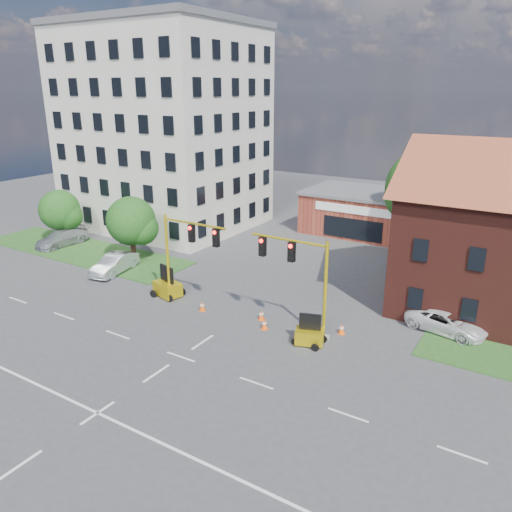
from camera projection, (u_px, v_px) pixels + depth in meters
name	position (u px, v px, depth m)	size (l,w,h in m)	color
ground	(181.00, 357.00, 28.07)	(120.00, 120.00, 0.00)	#404042
grass_verge_nw	(83.00, 251.00, 46.07)	(22.00, 6.00, 0.08)	#23481B
lane_markings	(143.00, 382.00, 25.65)	(60.00, 36.00, 0.01)	white
office_block	(163.00, 128.00, 52.35)	(18.40, 15.40, 20.60)	beige
brick_shop	(367.00, 212.00, 51.52)	(12.40, 8.40, 4.30)	maroon
tree_large	(433.00, 192.00, 44.69)	(8.00, 7.62, 9.51)	#3A2215
tree_nw_front	(134.00, 223.00, 42.34)	(4.38, 4.17, 5.71)	#3A2215
tree_nw_rear	(62.00, 212.00, 47.85)	(4.07, 3.88, 5.15)	#3A2215
signal_mast_west	(185.00, 250.00, 33.81)	(5.30, 0.60, 6.20)	gray
signal_mast_east	(300.00, 274.00, 29.47)	(5.30, 0.60, 6.20)	gray
trailer_west	(168.00, 287.00, 35.97)	(2.24, 1.78, 2.24)	gold
trailer_east	(310.00, 335.00, 29.29)	(1.92, 1.58, 1.87)	gold
cone_a	(202.00, 306.00, 33.75)	(0.40, 0.40, 0.70)	#FF560D
cone_b	(261.00, 315.00, 32.43)	(0.40, 0.40, 0.70)	#FF560D
cone_c	(264.00, 324.00, 31.18)	(0.40, 0.40, 0.70)	#FF560D
cone_d	(342.00, 329.00, 30.58)	(0.40, 0.40, 0.70)	#FF560D
pickup_white	(446.00, 322.00, 30.74)	(2.24, 4.85, 1.35)	white
sedan_silver_front	(115.00, 264.00, 40.51)	(1.64, 4.72, 1.55)	#B1B4B9
sedan_silver_rear	(62.00, 238.00, 47.50)	(2.15, 5.29, 1.54)	#B1B4B9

